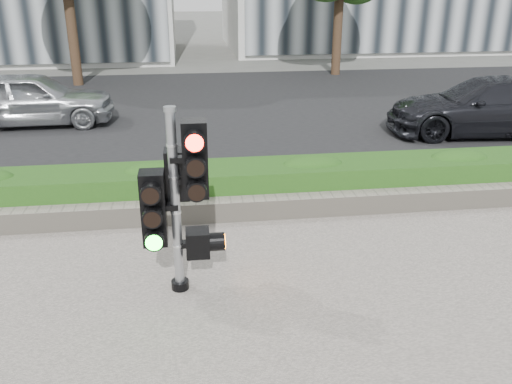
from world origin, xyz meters
TOP-DOWN VIEW (x-y plane):
  - ground at (0.00, 0.00)m, footprint 120.00×120.00m
  - road at (0.00, 10.00)m, footprint 60.00×13.00m
  - curb at (0.00, 3.15)m, footprint 60.00×0.25m
  - stone_wall at (0.00, 1.90)m, footprint 12.00×0.32m
  - hedge at (0.00, 2.55)m, footprint 12.00×1.00m
  - traffic_signal at (-0.80, -0.11)m, footprint 0.81×0.59m
  - car_silver at (-4.65, 8.67)m, footprint 4.22×1.81m
  - car_dark at (6.79, 6.26)m, footprint 5.05×2.56m

SIDE VIEW (x-z plane):
  - ground at x=0.00m, z-range 0.00..0.00m
  - road at x=0.00m, z-range 0.00..0.02m
  - curb at x=0.00m, z-range 0.00..0.12m
  - stone_wall at x=0.00m, z-range 0.03..0.37m
  - hedge at x=0.00m, z-range 0.03..0.71m
  - car_dark at x=6.79m, z-range 0.02..1.42m
  - car_silver at x=-4.65m, z-range 0.02..1.44m
  - traffic_signal at x=-0.80m, z-range 0.15..2.50m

